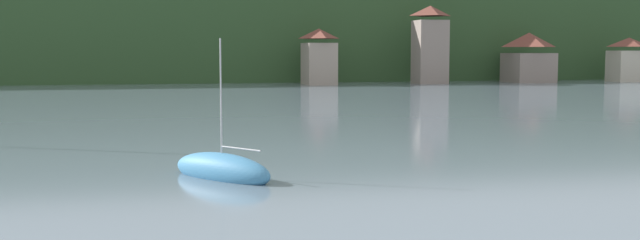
% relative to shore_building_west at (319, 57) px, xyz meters
% --- Properties ---
extents(wooded_hillside, '(352.00, 65.33, 32.05)m').
position_rel_shore_building_west_xyz_m(wooded_hillside, '(-16.87, 42.83, 2.67)').
color(wooded_hillside, '#2D4C28').
rests_on(wooded_hillside, ground_plane).
extents(shore_building_west, '(3.69, 5.59, 6.82)m').
position_rel_shore_building_west_xyz_m(shore_building_west, '(0.00, 0.00, 0.00)').
color(shore_building_west, gray).
rests_on(shore_building_west, ground_plane).
extents(shore_building_westcentral, '(3.92, 3.81, 9.71)m').
position_rel_shore_building_west_xyz_m(shore_building_westcentral, '(14.03, -0.85, 1.41)').
color(shore_building_westcentral, gray).
rests_on(shore_building_westcentral, ground_plane).
extents(shore_building_central, '(5.58, 5.81, 6.46)m').
position_rel_shore_building_west_xyz_m(shore_building_central, '(28.06, 0.11, -0.13)').
color(shore_building_central, gray).
rests_on(shore_building_central, ground_plane).
extents(shore_building_eastcentral, '(4.86, 3.64, 5.86)m').
position_rel_shore_building_west_xyz_m(shore_building_eastcentral, '(42.09, -0.93, -0.46)').
color(shore_building_eastcentral, '#BCB29E').
rests_on(shore_building_eastcentral, ground_plane).
extents(sailboat_mid_6, '(3.53, 4.08, 4.93)m').
position_rel_shore_building_west_xyz_m(sailboat_mid_6, '(-17.53, -64.08, -3.04)').
color(sailboat_mid_6, teal).
rests_on(sailboat_mid_6, ground_plane).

